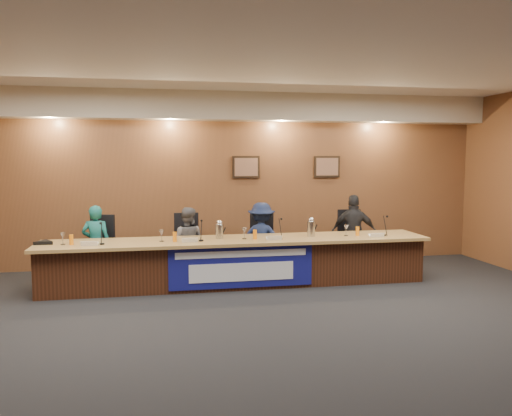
# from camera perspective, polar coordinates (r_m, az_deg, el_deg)

# --- Properties ---
(floor) EXTENTS (10.00, 10.00, 0.00)m
(floor) POSITION_cam_1_polar(r_m,az_deg,el_deg) (5.85, 1.51, -14.54)
(floor) COLOR black
(floor) RESTS_ON ground
(ceiling) EXTENTS (10.00, 8.00, 0.04)m
(ceiling) POSITION_cam_1_polar(r_m,az_deg,el_deg) (5.61, 1.60, 17.82)
(ceiling) COLOR silver
(ceiling) RESTS_ON wall_back
(wall_back) EXTENTS (10.00, 0.04, 3.20)m
(wall_back) POSITION_cam_1_polar(r_m,az_deg,el_deg) (9.44, -3.58, 3.17)
(wall_back) COLOR brown
(wall_back) RESTS_ON floor
(soffit) EXTENTS (10.00, 0.50, 0.50)m
(soffit) POSITION_cam_1_polar(r_m,az_deg,el_deg) (9.23, -3.44, 11.51)
(soffit) COLOR beige
(soffit) RESTS_ON wall_back
(dais_body) EXTENTS (6.00, 0.80, 0.70)m
(dais_body) POSITION_cam_1_polar(r_m,az_deg,el_deg) (8.02, -2.11, -6.30)
(dais_body) COLOR #381C0F
(dais_body) RESTS_ON floor
(dais_top) EXTENTS (6.10, 0.95, 0.05)m
(dais_top) POSITION_cam_1_polar(r_m,az_deg,el_deg) (7.90, -2.06, -3.72)
(dais_top) COLOR olive
(dais_top) RESTS_ON dais_body
(banner) EXTENTS (2.20, 0.02, 0.65)m
(banner) POSITION_cam_1_polar(r_m,az_deg,el_deg) (7.62, -1.64, -6.72)
(banner) COLOR navy
(banner) RESTS_ON dais_body
(banner_text_upper) EXTENTS (2.00, 0.01, 0.10)m
(banner_text_upper) POSITION_cam_1_polar(r_m,az_deg,el_deg) (7.56, -1.63, -5.27)
(banner_text_upper) COLOR silver
(banner_text_upper) RESTS_ON banner
(banner_text_lower) EXTENTS (1.60, 0.01, 0.28)m
(banner_text_lower) POSITION_cam_1_polar(r_m,az_deg,el_deg) (7.62, -1.62, -7.33)
(banner_text_lower) COLOR silver
(banner_text_lower) RESTS_ON banner
(wall_photo_left) EXTENTS (0.52, 0.04, 0.42)m
(wall_photo_left) POSITION_cam_1_polar(r_m,az_deg,el_deg) (9.46, -1.15, 4.70)
(wall_photo_left) COLOR black
(wall_photo_left) RESTS_ON wall_back
(wall_photo_right) EXTENTS (0.52, 0.04, 0.42)m
(wall_photo_right) POSITION_cam_1_polar(r_m,az_deg,el_deg) (9.85, 8.10, 4.69)
(wall_photo_right) COLOR black
(wall_photo_right) RESTS_ON wall_back
(panelist_a) EXTENTS (0.49, 0.35, 1.26)m
(panelist_a) POSITION_cam_1_polar(r_m,az_deg,el_deg) (8.54, -17.80, -3.91)
(panelist_a) COLOR #135755
(panelist_a) RESTS_ON floor
(panelist_b) EXTENTS (0.69, 0.60, 1.20)m
(panelist_b) POSITION_cam_1_polar(r_m,az_deg,el_deg) (8.49, -7.87, -3.96)
(panelist_b) COLOR #515055
(panelist_b) RESTS_ON floor
(panelist_c) EXTENTS (0.91, 0.68, 1.26)m
(panelist_c) POSITION_cam_1_polar(r_m,az_deg,el_deg) (8.64, 0.63, -3.54)
(panelist_c) COLOR #111B3B
(panelist_c) RESTS_ON floor
(panelist_d) EXTENTS (0.87, 0.57, 1.37)m
(panelist_d) POSITION_cam_1_polar(r_m,az_deg,el_deg) (9.10, 11.12, -2.81)
(panelist_d) COLOR black
(panelist_d) RESTS_ON floor
(office_chair_a) EXTENTS (0.61, 0.61, 0.08)m
(office_chair_a) POSITION_cam_1_polar(r_m,az_deg,el_deg) (8.67, -17.68, -4.79)
(office_chair_a) COLOR black
(office_chair_a) RESTS_ON floor
(office_chair_b) EXTENTS (0.49, 0.49, 0.08)m
(office_chair_b) POSITION_cam_1_polar(r_m,az_deg,el_deg) (8.61, -7.89, -4.64)
(office_chair_b) COLOR black
(office_chair_b) RESTS_ON floor
(office_chair_c) EXTENTS (0.60, 0.60, 0.08)m
(office_chair_c) POSITION_cam_1_polar(r_m,az_deg,el_deg) (8.76, 0.50, -4.40)
(office_chair_c) COLOR black
(office_chair_c) RESTS_ON floor
(office_chair_d) EXTENTS (0.53, 0.53, 0.08)m
(office_chair_d) POSITION_cam_1_polar(r_m,az_deg,el_deg) (9.23, 10.86, -3.98)
(office_chair_d) COLOR black
(office_chair_d) RESTS_ON floor
(nameplate_a) EXTENTS (0.24, 0.08, 0.10)m
(nameplate_a) POSITION_cam_1_polar(r_m,az_deg,el_deg) (7.64, -18.53, -3.82)
(nameplate_a) COLOR white
(nameplate_a) RESTS_ON dais_top
(microphone_a) EXTENTS (0.07, 0.07, 0.02)m
(microphone_a) POSITION_cam_1_polar(r_m,az_deg,el_deg) (7.73, -17.19, -3.93)
(microphone_a) COLOR black
(microphone_a) RESTS_ON dais_top
(juice_glass_a) EXTENTS (0.06, 0.06, 0.15)m
(juice_glass_a) POSITION_cam_1_polar(r_m,az_deg,el_deg) (7.84, -20.35, -3.42)
(juice_glass_a) COLOR orange
(juice_glass_a) RESTS_ON dais_top
(water_glass_a) EXTENTS (0.08, 0.08, 0.18)m
(water_glass_a) POSITION_cam_1_polar(r_m,az_deg,el_deg) (7.88, -21.22, -3.29)
(water_glass_a) COLOR silver
(water_glass_a) RESTS_ON dais_top
(nameplate_b) EXTENTS (0.24, 0.08, 0.10)m
(nameplate_b) POSITION_cam_1_polar(r_m,az_deg,el_deg) (7.61, -7.56, -3.60)
(nameplate_b) COLOR white
(nameplate_b) RESTS_ON dais_top
(microphone_b) EXTENTS (0.07, 0.07, 0.02)m
(microphone_b) POSITION_cam_1_polar(r_m,az_deg,el_deg) (7.72, -6.28, -3.71)
(microphone_b) COLOR black
(microphone_b) RESTS_ON dais_top
(juice_glass_b) EXTENTS (0.06, 0.06, 0.15)m
(juice_glass_b) POSITION_cam_1_polar(r_m,az_deg,el_deg) (7.72, -9.27, -3.27)
(juice_glass_b) COLOR orange
(juice_glass_b) RESTS_ON dais_top
(water_glass_b) EXTENTS (0.08, 0.08, 0.18)m
(water_glass_b) POSITION_cam_1_polar(r_m,az_deg,el_deg) (7.76, -10.75, -3.13)
(water_glass_b) COLOR silver
(water_glass_b) RESTS_ON dais_top
(nameplate_c) EXTENTS (0.24, 0.08, 0.10)m
(nameplate_c) POSITION_cam_1_polar(r_m,az_deg,el_deg) (7.75, 2.14, -3.39)
(nameplate_c) COLOR white
(nameplate_c) RESTS_ON dais_top
(microphone_c) EXTENTS (0.07, 0.07, 0.02)m
(microphone_c) POSITION_cam_1_polar(r_m,az_deg,el_deg) (7.90, 2.74, -3.47)
(microphone_c) COLOR black
(microphone_c) RESTS_ON dais_top
(juice_glass_c) EXTENTS (0.06, 0.06, 0.15)m
(juice_glass_c) POSITION_cam_1_polar(r_m,az_deg,el_deg) (7.85, -0.12, -3.04)
(juice_glass_c) COLOR orange
(juice_glass_c) RESTS_ON dais_top
(water_glass_c) EXTENTS (0.08, 0.08, 0.18)m
(water_glass_c) POSITION_cam_1_polar(r_m,az_deg,el_deg) (7.87, -1.34, -2.91)
(water_glass_c) COLOR silver
(water_glass_c) RESTS_ON dais_top
(nameplate_d) EXTENTS (0.24, 0.08, 0.10)m
(nameplate_d) POSITION_cam_1_polar(r_m,az_deg,el_deg) (8.26, 13.70, -2.97)
(nameplate_d) COLOR white
(nameplate_d) RESTS_ON dais_top
(microphone_d) EXTENTS (0.07, 0.07, 0.02)m
(microphone_d) POSITION_cam_1_polar(r_m,az_deg,el_deg) (8.47, 14.41, -3.01)
(microphone_d) COLOR black
(microphone_d) RESTS_ON dais_top
(juice_glass_d) EXTENTS (0.06, 0.06, 0.15)m
(juice_glass_d) POSITION_cam_1_polar(r_m,az_deg,el_deg) (8.37, 11.52, -2.61)
(juice_glass_d) COLOR orange
(juice_glass_d) RESTS_ON dais_top
(water_glass_d) EXTENTS (0.08, 0.08, 0.18)m
(water_glass_d) POSITION_cam_1_polar(r_m,az_deg,el_deg) (8.30, 10.26, -2.54)
(water_glass_d) COLOR silver
(water_glass_d) RESTS_ON dais_top
(carafe_mid) EXTENTS (0.12, 0.12, 0.23)m
(carafe_mid) POSITION_cam_1_polar(r_m,az_deg,el_deg) (7.92, -4.20, -2.69)
(carafe_mid) COLOR silver
(carafe_mid) RESTS_ON dais_top
(carafe_right) EXTENTS (0.13, 0.13, 0.25)m
(carafe_right) POSITION_cam_1_polar(r_m,az_deg,el_deg) (8.15, 6.32, -2.39)
(carafe_right) COLOR silver
(carafe_right) RESTS_ON dais_top
(speakerphone) EXTENTS (0.32, 0.32, 0.05)m
(speakerphone) POSITION_cam_1_polar(r_m,az_deg,el_deg) (8.05, -23.05, -3.65)
(speakerphone) COLOR black
(speakerphone) RESTS_ON dais_top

